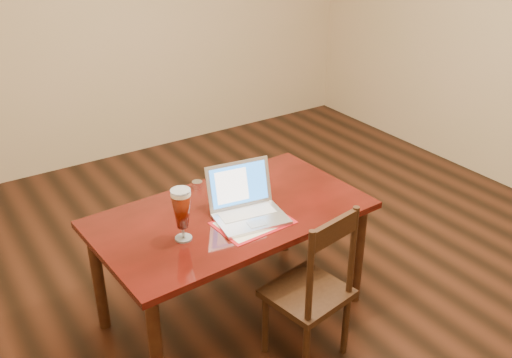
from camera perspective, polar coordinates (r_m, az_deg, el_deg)
ground at (r=3.70m, az=4.63°, el=-10.26°), size 5.00×5.00×0.00m
dining_table at (r=3.10m, az=-2.56°, el=-4.48°), size 1.50×0.90×0.96m
dining_chair at (r=2.95m, az=5.62°, el=-11.10°), size 0.44×0.42×0.90m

